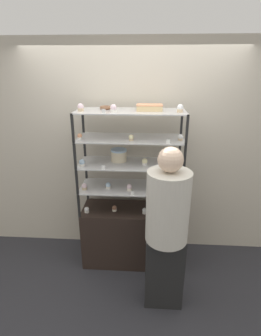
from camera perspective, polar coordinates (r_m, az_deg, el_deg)
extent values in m
plane|color=#2D2D33|center=(3.53, 0.00, -19.08)|extent=(20.00, 20.00, 0.00)
cube|color=beige|center=(3.22, 0.43, 3.42)|extent=(8.00, 0.05, 2.60)
cube|color=black|center=(3.31, 0.00, -14.29)|extent=(1.13, 0.45, 0.72)
cube|color=black|center=(3.31, -9.36, -4.45)|extent=(0.02, 0.02, 0.29)
cube|color=black|center=(3.25, 10.04, -4.98)|extent=(0.02, 0.02, 0.29)
cube|color=black|center=(2.94, -11.18, -8.01)|extent=(0.02, 0.02, 0.29)
cube|color=black|center=(2.88, 10.89, -8.72)|extent=(0.02, 0.02, 0.29)
cube|color=silver|center=(2.98, 0.00, -4.20)|extent=(1.13, 0.45, 0.01)
cube|color=black|center=(3.20, -9.66, 0.17)|extent=(0.02, 0.02, 0.29)
cube|color=black|center=(3.14, 10.37, -0.29)|extent=(0.02, 0.02, 0.29)
cube|color=black|center=(2.82, -11.58, -2.92)|extent=(0.02, 0.02, 0.29)
cube|color=black|center=(2.75, 11.29, -3.54)|extent=(0.02, 0.02, 0.29)
cube|color=silver|center=(2.87, 0.00, 0.95)|extent=(1.13, 0.45, 0.01)
cube|color=black|center=(3.11, -9.98, 5.09)|extent=(0.02, 0.02, 0.29)
cube|color=black|center=(3.05, 10.71, 4.71)|extent=(0.02, 0.02, 0.29)
cube|color=black|center=(2.72, -12.02, 2.59)|extent=(0.02, 0.02, 0.29)
cube|color=black|center=(2.64, 11.73, 2.10)|extent=(0.02, 0.02, 0.29)
cube|color=silver|center=(2.79, 0.00, 6.47)|extent=(1.13, 0.45, 0.01)
cube|color=black|center=(3.05, -10.32, 10.25)|extent=(0.02, 0.02, 0.29)
cube|color=black|center=(2.98, 11.09, 9.97)|extent=(0.02, 0.02, 0.29)
cube|color=black|center=(2.64, -12.48, 8.47)|extent=(0.02, 0.02, 0.29)
cube|color=black|center=(2.57, 12.20, 8.13)|extent=(0.02, 0.02, 0.29)
cube|color=silver|center=(2.73, 0.00, 12.27)|extent=(1.13, 0.45, 0.01)
cylinder|color=beige|center=(2.93, -2.55, 2.62)|extent=(0.17, 0.17, 0.12)
cylinder|color=silver|center=(2.91, -2.57, 3.90)|extent=(0.18, 0.18, 0.02)
cube|color=#DBBC84|center=(2.73, 4.15, 12.90)|extent=(0.26, 0.16, 0.05)
cube|color=#E5996B|center=(2.73, 4.17, 13.55)|extent=(0.26, 0.16, 0.01)
cylinder|color=white|center=(3.08, -9.48, -9.28)|extent=(0.05, 0.05, 0.03)
sphere|color=white|center=(3.07, -9.52, -8.83)|extent=(0.05, 0.05, 0.05)
cylinder|color=beige|center=(3.07, -3.51, -9.07)|extent=(0.05, 0.05, 0.03)
sphere|color=#8C5B42|center=(3.06, -3.53, -8.61)|extent=(0.05, 0.05, 0.05)
cylinder|color=white|center=(3.02, 3.08, -9.60)|extent=(0.05, 0.05, 0.03)
sphere|color=white|center=(3.01, 3.09, -9.14)|extent=(0.05, 0.05, 0.05)
cylinder|color=#CCB28C|center=(3.08, 9.38, -9.27)|extent=(0.05, 0.05, 0.03)
sphere|color=#8C5B42|center=(3.07, 9.41, -8.82)|extent=(0.05, 0.05, 0.05)
cube|color=white|center=(2.93, 7.26, -10.67)|extent=(0.04, 0.00, 0.04)
cylinder|color=#CCB28C|center=(2.96, -9.99, -4.37)|extent=(0.05, 0.05, 0.03)
sphere|color=silver|center=(2.94, -10.03, -3.84)|extent=(0.06, 0.06, 0.06)
cylinder|color=white|center=(2.95, -4.88, -4.20)|extent=(0.05, 0.05, 0.03)
sphere|color=silver|center=(2.93, -4.89, -3.67)|extent=(0.06, 0.06, 0.06)
cylinder|color=beige|center=(2.89, -0.25, -4.63)|extent=(0.05, 0.05, 0.03)
sphere|color=silver|center=(2.88, -0.25, -4.09)|extent=(0.06, 0.06, 0.06)
cylinder|color=#CCB28C|center=(2.88, 5.09, -4.84)|extent=(0.05, 0.05, 0.03)
sphere|color=white|center=(2.87, 5.11, -4.30)|extent=(0.06, 0.06, 0.06)
cylinder|color=white|center=(2.94, 10.07, -4.53)|extent=(0.05, 0.05, 0.03)
sphere|color=white|center=(2.93, 10.11, -3.99)|extent=(0.06, 0.06, 0.06)
cube|color=white|center=(2.79, 0.42, -5.51)|extent=(0.04, 0.00, 0.04)
cylinder|color=white|center=(2.83, -10.50, 0.68)|extent=(0.06, 0.06, 0.03)
sphere|color=silver|center=(2.82, -10.54, 1.26)|extent=(0.06, 0.06, 0.06)
cylinder|color=white|center=(2.82, 3.11, 0.92)|extent=(0.06, 0.06, 0.03)
sphere|color=#F4EAB2|center=(2.81, 3.12, 1.50)|extent=(0.06, 0.06, 0.06)
cylinder|color=#CCB28C|center=(2.80, 10.45, 0.48)|extent=(0.06, 0.06, 0.03)
sphere|color=white|center=(2.79, 10.49, 1.07)|extent=(0.06, 0.06, 0.06)
cube|color=white|center=(2.70, -5.94, 0.13)|extent=(0.04, 0.00, 0.04)
cylinder|color=white|center=(2.78, -10.96, 6.41)|extent=(0.05, 0.05, 0.02)
sphere|color=#E5996B|center=(2.78, -10.99, 6.91)|extent=(0.05, 0.05, 0.05)
cylinder|color=#CCB28C|center=(2.68, 0.15, 6.23)|extent=(0.05, 0.05, 0.02)
sphere|color=#F4EAB2|center=(2.67, 0.15, 6.75)|extent=(0.05, 0.05, 0.05)
cylinder|color=#CCB28C|center=(2.73, 10.80, 6.16)|extent=(0.05, 0.05, 0.02)
sphere|color=white|center=(2.73, 10.84, 6.67)|extent=(0.05, 0.05, 0.05)
cube|color=white|center=(2.59, 8.25, 5.71)|extent=(0.04, 0.00, 0.04)
cylinder|color=#CCB28C|center=(2.73, -10.77, 12.37)|extent=(0.06, 0.06, 0.03)
sphere|color=silver|center=(2.73, -10.82, 13.02)|extent=(0.06, 0.06, 0.06)
cylinder|color=white|center=(2.62, -3.73, 12.33)|extent=(0.06, 0.06, 0.03)
sphere|color=silver|center=(2.62, -3.74, 13.01)|extent=(0.06, 0.06, 0.06)
cylinder|color=#CCB28C|center=(2.67, 10.73, 12.16)|extent=(0.06, 0.06, 0.03)
sphere|color=white|center=(2.66, 10.77, 12.83)|extent=(0.06, 0.06, 0.06)
cube|color=white|center=(2.55, -5.89, 12.18)|extent=(0.04, 0.00, 0.04)
torus|color=brown|center=(2.82, -5.50, 12.96)|extent=(0.12, 0.12, 0.04)
cube|color=black|center=(2.81, 7.31, -21.41)|extent=(0.37, 0.20, 0.78)
cylinder|color=beige|center=(2.38, 8.12, -8.40)|extent=(0.39, 0.39, 0.67)
sphere|color=beige|center=(2.20, 8.71, 1.81)|extent=(0.22, 0.22, 0.22)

